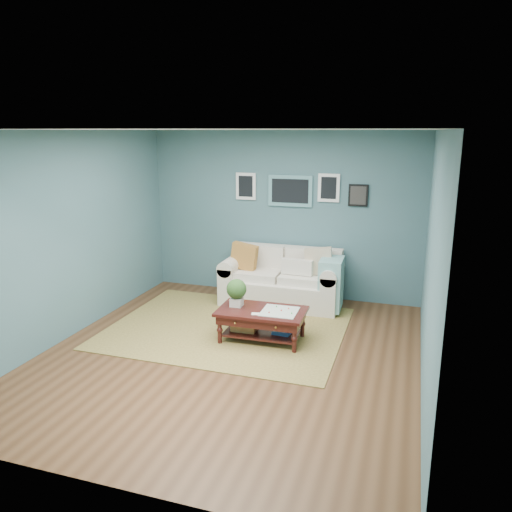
% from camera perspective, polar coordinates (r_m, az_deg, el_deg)
% --- Properties ---
extents(room_shell, '(5.00, 5.02, 2.70)m').
position_cam_1_polar(room_shell, '(5.90, -2.91, 1.09)').
color(room_shell, brown).
rests_on(room_shell, ground).
extents(area_rug, '(3.20, 2.56, 0.01)m').
position_cam_1_polar(area_rug, '(7.07, -3.28, -8.17)').
color(area_rug, brown).
rests_on(area_rug, ground).
extents(loveseat, '(1.90, 0.86, 0.98)m').
position_cam_1_polar(loveseat, '(7.91, 3.57, -2.73)').
color(loveseat, beige).
rests_on(loveseat, ground).
extents(coffee_table, '(1.15, 0.69, 0.80)m').
position_cam_1_polar(coffee_table, '(6.56, 0.17, -6.70)').
color(coffee_table, black).
rests_on(coffee_table, ground).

